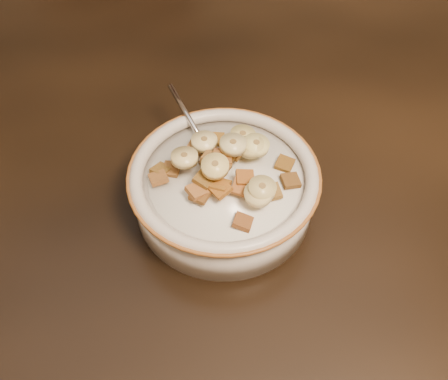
{
  "coord_description": "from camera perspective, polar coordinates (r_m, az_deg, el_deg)",
  "views": [
    {
      "loc": [
        0.06,
        -0.51,
        1.25
      ],
      "look_at": [
        0.09,
        -0.13,
        0.78
      ],
      "focal_mm": 40.0,
      "sensor_mm": 36.0,
      "label": 1
    }
  ],
  "objects": [
    {
      "name": "cereal_square_17",
      "position": [
        0.57,
        -1.46,
        3.66
      ],
      "size": [
        0.03,
        0.03,
        0.01
      ],
      "primitive_type": "cube",
      "rotation": [
        0.24,
        -0.12,
        2.68
      ],
      "color": "brown",
      "rests_on": "milk"
    },
    {
      "name": "cereal_square_8",
      "position": [
        0.6,
        -3.05,
        5.16
      ],
      "size": [
        0.03,
        0.03,
        0.01
      ],
      "primitive_type": "cube",
      "rotation": [
        -0.12,
        -0.11,
        2.65
      ],
      "color": "#925F2D",
      "rests_on": "milk"
    },
    {
      "name": "cereal_square_22",
      "position": [
        0.56,
        2.42,
        1.4
      ],
      "size": [
        0.02,
        0.02,
        0.01
      ],
      "primitive_type": "cube",
      "rotation": [
        0.09,
        0.12,
        0.0
      ],
      "color": "brown",
      "rests_on": "milk"
    },
    {
      "name": "cereal_square_18",
      "position": [
        0.59,
        -6.06,
        2.4
      ],
      "size": [
        0.03,
        0.03,
        0.01
      ],
      "primitive_type": "cube",
      "rotation": [
        -0.18,
        -0.13,
        1.26
      ],
      "color": "brown",
      "rests_on": "milk"
    },
    {
      "name": "cereal_square_13",
      "position": [
        0.59,
        1.21,
        4.42
      ],
      "size": [
        0.03,
        0.03,
        0.01
      ],
      "primitive_type": "cube",
      "rotation": [
        -0.12,
        0.04,
        2.44
      ],
      "color": "brown",
      "rests_on": "milk"
    },
    {
      "name": "cereal_bowl",
      "position": [
        0.6,
        -0.0,
        -0.25
      ],
      "size": [
        0.22,
        0.22,
        0.05
      ],
      "primitive_type": "cylinder",
      "color": "beige",
      "rests_on": "table"
    },
    {
      "name": "cereal_square_20",
      "position": [
        0.58,
        7.62,
        1.07
      ],
      "size": [
        0.02,
        0.02,
        0.01
      ],
      "primitive_type": "cube",
      "rotation": [
        0.11,
        -0.03,
        1.74
      ],
      "color": "brown",
      "rests_on": "milk"
    },
    {
      "name": "floor",
      "position": [
        1.39,
        -4.07,
        -17.9
      ],
      "size": [
        4.0,
        4.5,
        0.1
      ],
      "primitive_type": "cube",
      "color": "#422816",
      "rests_on": "ground"
    },
    {
      "name": "cereal_square_6",
      "position": [
        0.57,
        -0.31,
        3.89
      ],
      "size": [
        0.02,
        0.02,
        0.01
      ],
      "primitive_type": "cube",
      "rotation": [
        -0.02,
        0.08,
        1.34
      ],
      "color": "brown",
      "rests_on": "milk"
    },
    {
      "name": "banana_slice_6",
      "position": [
        0.59,
        3.11,
        4.96
      ],
      "size": [
        0.03,
        0.03,
        0.01
      ],
      "primitive_type": "cylinder",
      "rotation": [
        -0.02,
        -0.13,
        0.01
      ],
      "color": "tan",
      "rests_on": "milk"
    },
    {
      "name": "cereal_square_11",
      "position": [
        0.55,
        -3.13,
        -0.1
      ],
      "size": [
        0.03,
        0.03,
        0.01
      ],
      "primitive_type": "cube",
      "rotation": [
        0.2,
        -0.06,
        2.13
      ],
      "color": "#94572A",
      "rests_on": "milk"
    },
    {
      "name": "table",
      "position": [
        0.73,
        -7.48,
        5.1
      ],
      "size": [
        1.43,
        0.95,
        0.04
      ],
      "primitive_type": "cube",
      "rotation": [
        0.0,
        0.0,
        -0.04
      ],
      "color": "black",
      "rests_on": "floor"
    },
    {
      "name": "cereal_square_2",
      "position": [
        0.54,
        2.17,
        -3.67
      ],
      "size": [
        0.03,
        0.03,
        0.01
      ],
      "primitive_type": "cube",
      "rotation": [
        0.23,
        0.15,
        1.24
      ],
      "color": "brown",
      "rests_on": "milk"
    },
    {
      "name": "banana_slice_5",
      "position": [
        0.54,
        4.38,
        0.17
      ],
      "size": [
        0.04,
        0.04,
        0.01
      ],
      "primitive_type": "cylinder",
      "rotation": [
        0.03,
        -0.12,
        2.11
      ],
      "color": "#C9BF75",
      "rests_on": "milk"
    },
    {
      "name": "banana_slice_8",
      "position": [
        0.57,
        -4.54,
        3.71
      ],
      "size": [
        0.04,
        0.04,
        0.01
      ],
      "primitive_type": "cylinder",
      "rotation": [
        -0.02,
        0.13,
        1.13
      ],
      "color": "#DAC485",
      "rests_on": "milk"
    },
    {
      "name": "cereal_square_9",
      "position": [
        0.58,
        0.33,
        4.09
      ],
      "size": [
        0.03,
        0.03,
        0.01
      ],
      "primitive_type": "cube",
      "rotation": [
        -0.1,
        -0.04,
        2.45
      ],
      "color": "brown",
      "rests_on": "milk"
    },
    {
      "name": "cereal_square_14",
      "position": [
        0.56,
        -0.42,
        2.65
      ],
      "size": [
        0.03,
        0.03,
        0.01
      ],
      "primitive_type": "cube",
      "rotation": [
        0.23,
        -0.02,
        0.93
      ],
      "color": "brown",
      "rests_on": "milk"
    },
    {
      "name": "banana_slice_0",
      "position": [
        0.59,
        -2.26,
        5.55
      ],
      "size": [
        0.04,
        0.04,
        0.01
      ],
      "primitive_type": "cylinder",
      "rotation": [
        -0.0,
        0.06,
        1.16
      ],
      "color": "#FEEC90",
      "rests_on": "milk"
    },
    {
      "name": "cereal_square_19",
      "position": [
        0.55,
        -2.74,
        -0.54
      ],
      "size": [
        0.03,
        0.03,
        0.01
      ],
      "primitive_type": "cube",
      "rotation": [
        -0.07,
        0.06,
        2.59
      ],
      "color": "brown",
      "rests_on": "milk"
    },
    {
      "name": "cereal_square_12",
      "position": [
        0.56,
        5.5,
        -0.23
      ],
      "size": [
        0.02,
        0.02,
        0.01
      ],
      "primitive_type": "cube",
      "rotation": [
        0.06,
        -0.09,
        0.17
      ],
      "color": "brown",
      "rests_on": "milk"
    },
    {
      "name": "cereal_square_21",
      "position": [
        0.59,
        -4.75,
        3.34
      ],
      "size": [
        0.03,
        0.03,
        0.01
      ],
      "primitive_type": "cube",
      "rotation": [
        -0.16,
        0.08,
        1.12
      ],
      "color": "brown",
      "rests_on": "milk"
    },
    {
      "name": "cereal_square_4",
      "position": [
        0.6,
        6.95,
        2.98
      ],
      "size": [
        0.03,
        0.03,
        0.01
      ],
      "primitive_type": "cube",
      "rotation": [
        -0.11,
        -0.09,
        2.66
      ],
      "color": "brown",
      "rests_on": "milk"
    },
    {
      "name": "cereal_square_5",
      "position": [
        0.58,
        -7.51,
        1.37
      ],
      "size": [
        0.03,
        0.03,
        0.01
      ],
      "primitive_type": "cube",
      "rotation": [
        -0.22,
        -0.04,
        0.31
      ],
      "color": "#995723",
      "rests_on": "milk"
    },
    {
      "name": "banana_slice_4",
      "position": [
        0.59,
        3.71,
        5.15
      ],
      "size": [
        0.04,
        0.04,
        0.02
      ],
      "primitive_type": "cylinder",
      "rotation": [
        0.09,
        0.12,
        0.27
      ],
      "color": "#F9EC90",
      "rests_on": "milk"
    },
    {
      "name": "banana_slice_1",
      "position": [
        0.54,
        3.94,
        -0.43
      ],
      "size": [
        0.03,
        0.03,
        0.02
      ],
      "primitive_type": "cylinder",
      "rotation": [
        -0.12,
        0.12,
        3.09
      ],
      "color": "#F9DE7F",
      "rests_on": "milk"
    },
    {
      "name": "cereal_square_1",
      "position": [
        0.57,
        -0.17,
        3.64
      ],
      "size": [
        0.02,
        0.02,
        0.01
      ],
      "primitive_type": "cube",
      "rotation": [
        0.05,
        -0.07,
        1.59
      ],
      "color": "brown",
      "rests_on": "milk"
    },
    {
      "name": "cereal_square_24",
      "position": [
        0.56,
        4.49,
        -0.34
      ],
      "size": [
        0.03,
        0.03,
        0.01
      ],
      "primitive_type": "cube",
      "rotation": [
        0.2,
        0.16,
        1.21
      ],
      "color": "brown",
      "rests_on": "milk"
    },
    {
      "name": "cereal_square_7",
      "position": [
        0.56,
        -2.3,
        1.25
      ],
      "size": [
        0.03,
        0.03,
        0.01
      ],
      "primitive_type": "cube",
      "rotation": [
        0.25,
        0.07,
        0.99
      ],
      "color": "brown",
      "rests_on": "milk"
    },
    {
      "name": "cereal_square_3",
      "position": [
        0.6,
        1.87,
        5.26
      ],
      "size": [
        0.03,
        0.03,
        0.01
      ],
      "primitive_type": "cube",
      "rotation": [
        -0.08,
        -0.06,
        1.91
      ],
      "color": "brown",
      "rests_on": "milk"
    },
    {
      "name": "cereal_square_25",
      "position": [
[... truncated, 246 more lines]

